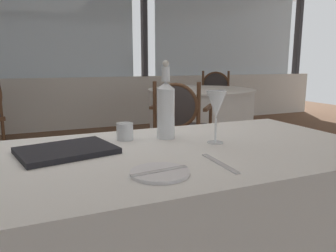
% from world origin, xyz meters
% --- Properties ---
extents(ground_plane, '(14.34, 14.34, 0.00)m').
position_xyz_m(ground_plane, '(0.00, 0.00, 0.00)').
color(ground_plane, brown).
extents(window_wall_far, '(11.03, 0.14, 2.73)m').
position_xyz_m(window_wall_far, '(-0.00, 3.42, 1.09)').
color(window_wall_far, silver).
rests_on(window_wall_far, ground_plane).
extents(foreground_table, '(1.57, 0.81, 0.77)m').
position_xyz_m(foreground_table, '(0.30, -1.04, 0.39)').
color(foreground_table, white).
rests_on(foreground_table, ground_plane).
extents(side_plate, '(0.17, 0.17, 0.01)m').
position_xyz_m(side_plate, '(0.16, -1.27, 0.77)').
color(side_plate, white).
rests_on(side_plate, foreground_table).
extents(butter_knife, '(0.18, 0.04, 0.00)m').
position_xyz_m(butter_knife, '(0.16, -1.27, 0.78)').
color(butter_knife, silver).
rests_on(butter_knife, foreground_table).
extents(dinner_fork, '(0.03, 0.21, 0.00)m').
position_xyz_m(dinner_fork, '(0.37, -1.25, 0.77)').
color(dinner_fork, silver).
rests_on(dinner_fork, foreground_table).
extents(water_bottle, '(0.08, 0.08, 0.33)m').
position_xyz_m(water_bottle, '(0.35, -0.85, 0.90)').
color(water_bottle, white).
rests_on(water_bottle, foreground_table).
extents(wine_glass, '(0.08, 0.08, 0.21)m').
position_xyz_m(wine_glass, '(0.50, -1.01, 0.92)').
color(wine_glass, white).
rests_on(wine_glass, foreground_table).
extents(water_tumbler, '(0.07, 0.07, 0.07)m').
position_xyz_m(water_tumbler, '(0.18, -0.82, 0.80)').
color(water_tumbler, white).
rests_on(water_tumbler, foreground_table).
extents(menu_book, '(0.36, 0.30, 0.02)m').
position_xyz_m(menu_book, '(-0.07, -0.93, 0.78)').
color(menu_book, black).
rests_on(menu_book, foreground_table).
extents(background_table_1, '(1.32, 1.32, 0.77)m').
position_xyz_m(background_table_1, '(1.78, 1.41, 0.39)').
color(background_table_1, white).
rests_on(background_table_1, ground_plane).
extents(dining_chair_1_0, '(0.66, 0.65, 0.96)m').
position_xyz_m(dining_chair_1_0, '(2.47, 2.25, 0.55)').
color(dining_chair_1_0, brown).
rests_on(dining_chair_1_0, ground_plane).
extents(dining_chair_1_1, '(0.66, 0.65, 0.92)m').
position_xyz_m(dining_chair_1_1, '(1.09, 0.58, 0.54)').
color(dining_chair_1_1, brown).
rests_on(dining_chair_1_1, ground_plane).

